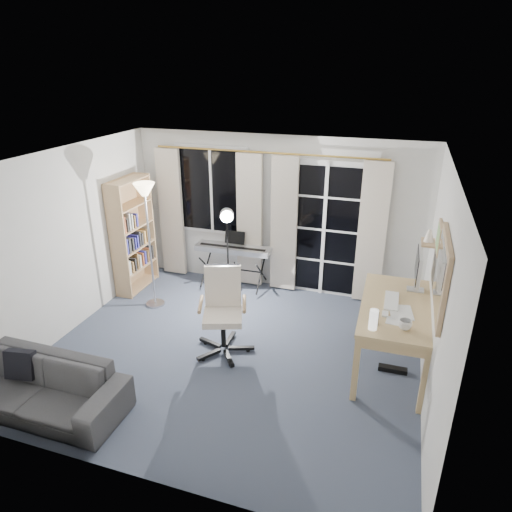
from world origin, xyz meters
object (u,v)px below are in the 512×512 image
Objects in this scene: keyboard_piano at (233,250)px; desk at (395,313)px; bookshelf at (131,238)px; studio_light at (227,226)px; mug at (405,323)px; office_chair at (223,302)px; sofa at (36,379)px; monitor at (418,266)px; torchiere_lamp at (146,209)px.

keyboard_piano is 2.84m from desk.
bookshelf reaches higher than desk.
mug is at bearing -52.33° from studio_light.
office_chair is 7.95× the size of mug.
mug is at bearing 21.48° from sofa.
monitor is (2.61, -0.51, -0.05)m from studio_light.
studio_light reaches higher than sofa.
mug is at bearing -15.24° from torchiere_lamp.
studio_light reaches higher than office_chair.
torchiere_lamp is at bearing 134.24° from office_chair.
mug is at bearing -79.46° from desk.
torchiere_lamp reaches higher than monitor.
desk is (2.02, 0.23, 0.09)m from office_chair.
desk is (2.42, -0.96, -0.46)m from studio_light.
desk is 0.84× the size of sofa.
studio_light is 0.80× the size of sofa.
desk reaches higher than sofa.
sofa is at bearing -151.92° from desk.
keyboard_piano reaches higher than desk.
keyboard_piano is 8.88× the size of mug.
desk is (4.00, -0.89, -0.12)m from bookshelf.
monitor is at bearing -2.38° from office_chair.
bookshelf is at bearing 131.15° from office_chair.
torchiere_lamp reaches higher than studio_light.
monitor is at bearing -0.08° from torchiere_lamp.
monitor is (4.20, -0.44, 0.29)m from bookshelf.
torchiere_lamp is at bearing 179.15° from monitor.
bookshelf is 2.87m from sofa.
office_chair is 2.04m from desk.
sofa is (-1.40, -1.66, -0.27)m from office_chair.
keyboard_piano is at bearing 77.86° from studio_light.
bookshelf is 4.10m from desk.
studio_light is 2.92m from mug.
studio_light is 1.37m from office_chair.
mug is at bearing -96.54° from monitor.
office_chair reaches higher than desk.
torchiere_lamp is 1.01× the size of sofa.
desk is 0.54m from mug.
mug is (2.12, -0.27, 0.26)m from office_chair.
mug is (-0.10, -0.95, -0.24)m from monitor.
studio_light is at bearing 26.89° from torchiere_lamp.
monitor is 4.39× the size of mug.
sofa is at bearing -131.76° from studio_light.
torchiere_lamp is at bearing 164.76° from mug.
keyboard_piano is 2.02× the size of monitor.
studio_light is at bearing 157.67° from desk.
sofa is (-3.42, -1.89, -0.36)m from desk.
monitor is 0.99m from mug.
sofa is (-0.93, -3.25, -0.29)m from keyboard_piano.
monitor reaches higher than mug.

